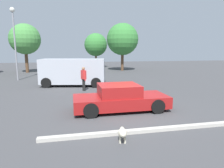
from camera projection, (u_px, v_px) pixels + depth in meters
The scene contains 10 objects.
ground_plane at pixel (125, 110), 9.09m from camera, with size 80.00×80.00×0.00m, color #424244.
sedan_foreground at pixel (120, 98), 9.01m from camera, with size 4.35×1.86×1.22m.
dog at pixel (123, 133), 5.84m from camera, with size 0.34×0.64×0.46m.
van_white at pixel (73, 71), 15.31m from camera, with size 5.20×2.91×2.11m.
pedestrian at pixel (84, 77), 13.30m from camera, with size 0.37×0.54×1.65m.
parking_curb at pixel (144, 130), 6.62m from camera, with size 6.96×0.20×0.12m, color #B7B2A8.
light_post_near at pixel (14, 32), 17.59m from camera, with size 0.44×0.44×6.56m.
tree_back_left at pixel (122, 39), 26.37m from camera, with size 4.29×4.29×6.43m.
tree_back_center at pixel (25, 39), 23.95m from camera, with size 3.75×3.75×6.03m.
tree_back_right at pixel (96, 45), 31.38m from camera, with size 3.67×3.67×5.54m.
Camera 1 is at (-2.36, -8.44, 2.75)m, focal length 31.12 mm.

